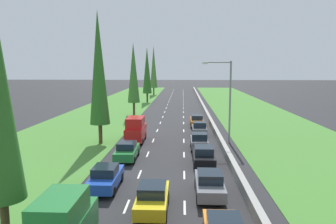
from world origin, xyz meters
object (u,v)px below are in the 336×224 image
Objects in this scene: grey_sedan_right_lane at (209,184)px; yellow_sedan_centre_lane at (153,197)px; orange_sedan_right_lane at (197,121)px; black_sedan_right_lane at (204,156)px; grey_hatchback_right_lane at (199,141)px; poplar_tree_fourth at (147,71)px; street_light_mast at (227,96)px; red_van_left_lane at (136,130)px; green_sedan_left_lane at (127,151)px; blue_sedan_left_lane at (106,177)px; poplar_tree_third at (133,73)px; grey_hatchback_right_lane_fifth at (199,129)px; poplar_tree_fifth at (154,67)px; poplar_tree_second at (99,68)px.

yellow_sedan_centre_lane is (-3.50, -2.43, 0.00)m from grey_sedan_right_lane.
grey_sedan_right_lane and orange_sedan_right_lane have the same top height.
black_sedan_right_lane is 1.15× the size of grey_hatchback_right_lane.
grey_hatchback_right_lane is 0.30× the size of poplar_tree_fourth.
orange_sedan_right_lane is 0.50× the size of street_light_mast.
red_van_left_lane is at bearing 129.55° from black_sedan_right_lane.
orange_sedan_right_lane is (3.73, 27.82, 0.00)m from yellow_sedan_centre_lane.
green_sedan_left_lane is at bearing 107.21° from yellow_sedan_centre_lane.
black_sedan_right_lane and orange_sedan_right_lane have the same top height.
blue_sedan_left_lane is (-7.04, 0.95, 0.00)m from grey_sedan_right_lane.
red_van_left_lane is at bearing -81.08° from poplar_tree_third.
green_sedan_left_lane and yellow_sedan_centre_lane have the same top height.
grey_hatchback_right_lane and grey_hatchback_right_lane_fifth have the same top height.
poplar_tree_fourth is at bearing 105.58° from grey_hatchback_right_lane_fifth.
grey_sedan_right_lane is 16.33m from street_light_mast.
red_van_left_lane reaches higher than grey_hatchback_right_lane.
grey_sedan_right_lane is 1.00× the size of yellow_sedan_centre_lane.
poplar_tree_fifth is at bearing 90.86° from poplar_tree_fourth.
grey_hatchback_right_lane_fifth is 0.87× the size of yellow_sedan_centre_lane.
poplar_tree_third is (-3.51, 28.09, 6.51)m from green_sedan_left_lane.
blue_sedan_left_lane is at bearing -74.49° from poplar_tree_second.
poplar_tree_second reaches higher than yellow_sedan_centre_lane.
red_van_left_lane reaches higher than yellow_sedan_centre_lane.
grey_sedan_right_lane is 1.00× the size of black_sedan_right_lane.
poplar_tree_second is at bearing 145.24° from black_sedan_right_lane.
poplar_tree_fourth is 0.89× the size of poplar_tree_fifth.
grey_sedan_right_lane is 0.31× the size of poplar_tree_second.
poplar_tree_second is (-10.79, 7.49, 7.40)m from black_sedan_right_lane.
red_van_left_lane is 10.79m from street_light_mast.
street_light_mast reaches higher than grey_sedan_right_lane.
red_van_left_lane is 0.39× the size of poplar_tree_third.
blue_sedan_left_lane is 4.90m from yellow_sedan_centre_lane.
blue_sedan_left_lane is 77.03m from poplar_tree_fifth.
black_sedan_right_lane is 1.00× the size of yellow_sedan_centre_lane.
black_sedan_right_lane is 51.12m from poplar_tree_fourth.
grey_sedan_right_lane is 10.68m from green_sedan_left_lane.
blue_sedan_left_lane is 19.59m from grey_hatchback_right_lane_fifth.
blue_sedan_left_lane is at bearing -121.64° from grey_hatchback_right_lane.
street_light_mast is at bearing 78.78° from grey_sedan_right_lane.
poplar_tree_fourth is (-6.63, 58.89, 6.69)m from yellow_sedan_centre_lane.
street_light_mast is at bearing 4.62° from poplar_tree_second.
black_sedan_right_lane is at bearing -91.12° from grey_hatchback_right_lane_fifth.
grey_hatchback_right_lane reaches higher than orange_sedan_right_lane.
poplar_tree_fourth is (-10.17, 49.64, 6.69)m from black_sedan_right_lane.
poplar_tree_third is at bearing 113.04° from grey_hatchback_right_lane.
poplar_tree_second is 14.17m from street_light_mast.
yellow_sedan_centre_lane is (-3.54, -9.25, 0.00)m from black_sedan_right_lane.
grey_sedan_right_lane is at bearing -90.36° from black_sedan_right_lane.
black_sedan_right_lane is 12.30m from grey_hatchback_right_lane_fifth.
poplar_tree_fourth reaches higher than grey_sedan_right_lane.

